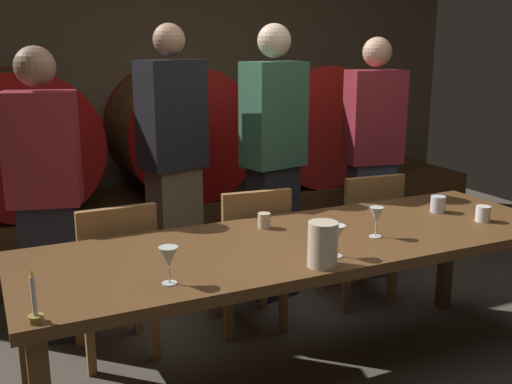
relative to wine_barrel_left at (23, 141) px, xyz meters
name	(u,v)px	position (x,y,z in m)	size (l,w,h in m)	color
back_wall	(155,69)	(1.13, 0.55, 0.46)	(5.82, 0.24, 2.93)	brown
barrel_shelf	(180,223)	(1.13, 0.00, -0.75)	(5.24, 0.90, 0.51)	brown
wine_barrel_left	(23,141)	(0.00, 0.00, 0.00)	(1.00, 0.83, 1.00)	brown
wine_barrel_center	(179,131)	(1.14, 0.00, 0.00)	(1.00, 0.83, 1.00)	brown
wine_barrel_right	(304,123)	(2.27, 0.00, 0.00)	(1.00, 0.83, 1.00)	brown
dining_table	(305,252)	(1.08, -2.09, -0.31)	(2.69, 0.86, 0.76)	brown
chair_left	(115,274)	(0.29, -1.47, -0.52)	(0.41, 0.41, 0.88)	olive
chair_center	(251,252)	(1.08, -1.47, -0.52)	(0.44, 0.44, 0.88)	olive
chair_right	(364,232)	(1.90, -1.44, -0.52)	(0.43, 0.43, 0.88)	olive
guest_far_left	(46,196)	(0.02, -1.07, -0.15)	(0.43, 0.33, 1.66)	black
guest_center_left	(173,168)	(0.80, -0.94, -0.09)	(0.43, 0.33, 1.79)	brown
guest_center_right	(273,162)	(1.43, -1.08, -0.08)	(0.42, 0.31, 1.79)	black
guest_far_right	(372,158)	(2.24, -1.03, -0.12)	(0.42, 0.31, 1.72)	#33384C
candle_center	(35,308)	(-0.18, -2.47, -0.19)	(0.05, 0.05, 0.19)	olive
pitcher	(323,244)	(0.96, -2.44, -0.15)	(0.13, 0.13, 0.19)	beige
wine_glass_left	(169,258)	(0.33, -2.35, -0.14)	(0.08, 0.08, 0.15)	silver
wine_glass_center	(336,234)	(1.08, -2.36, -0.14)	(0.08, 0.08, 0.14)	silver
wine_glass_right	(376,216)	(1.40, -2.21, -0.14)	(0.07, 0.07, 0.15)	silver
cup_left	(264,220)	(0.98, -1.85, -0.21)	(0.06, 0.06, 0.08)	beige
cup_center	(438,204)	(1.98, -2.00, -0.20)	(0.08, 0.08, 0.09)	silver
cup_right	(483,214)	(2.07, -2.24, -0.20)	(0.08, 0.08, 0.08)	white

